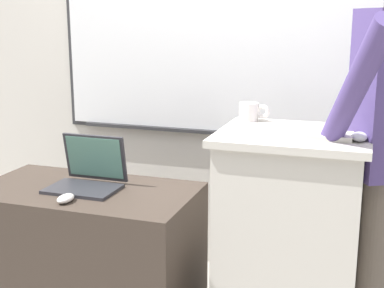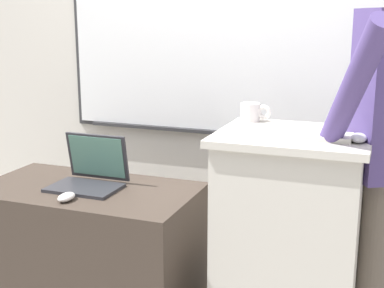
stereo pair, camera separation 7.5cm
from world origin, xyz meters
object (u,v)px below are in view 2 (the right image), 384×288
at_px(computer_mouse_by_laptop, 66,197).
at_px(coffee_mug, 252,112).
at_px(laptop, 91,172).
at_px(side_desk, 90,258).
at_px(wireless_keyboard, 294,134).
at_px(computer_mouse_by_keyboard, 359,138).
at_px(lectern_podium, 288,251).

height_order(computer_mouse_by_laptop, coffee_mug, coffee_mug).
relative_size(laptop, coffee_mug, 2.30).
relative_size(side_desk, wireless_keyboard, 2.30).
bearing_deg(side_desk, computer_mouse_by_laptop, -85.56).
distance_m(side_desk, computer_mouse_by_keyboard, 1.37).
height_order(lectern_podium, side_desk, lectern_podium).
distance_m(lectern_podium, computer_mouse_by_laptop, 0.98).
bearing_deg(computer_mouse_by_keyboard, side_desk, 179.27).
distance_m(laptop, wireless_keyboard, 0.98).
xyz_separation_m(laptop, computer_mouse_by_laptop, (0.01, -0.23, -0.05)).
bearing_deg(computer_mouse_by_laptop, wireless_keyboard, 11.42).
relative_size(wireless_keyboard, coffee_mug, 3.19).
bearing_deg(side_desk, wireless_keyboard, -0.09).
xyz_separation_m(computer_mouse_by_laptop, computer_mouse_by_keyboard, (1.17, 0.17, 0.32)).
bearing_deg(computer_mouse_by_keyboard, wireless_keyboard, 176.77).
xyz_separation_m(laptop, computer_mouse_by_keyboard, (1.18, -0.05, 0.27)).
bearing_deg(wireless_keyboard, side_desk, 179.91).
bearing_deg(side_desk, laptop, 86.50).
bearing_deg(side_desk, lectern_podium, 3.95).
height_order(computer_mouse_by_keyboard, coffee_mug, coffee_mug).
xyz_separation_m(lectern_podium, laptop, (-0.93, -0.03, 0.26)).
distance_m(computer_mouse_by_keyboard, coffee_mug, 0.55).
xyz_separation_m(wireless_keyboard, computer_mouse_by_laptop, (-0.93, -0.19, -0.31)).
bearing_deg(laptop, wireless_keyboard, -2.30).
relative_size(lectern_podium, laptop, 3.22).
xyz_separation_m(side_desk, wireless_keyboard, (0.94, -0.00, 0.68)).
relative_size(laptop, wireless_keyboard, 0.72).
distance_m(laptop, coffee_mug, 0.80).
relative_size(lectern_podium, coffee_mug, 7.41).
distance_m(wireless_keyboard, computer_mouse_by_laptop, 1.00).
bearing_deg(coffee_mug, side_desk, -160.26).
relative_size(lectern_podium, computer_mouse_by_laptop, 10.26).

